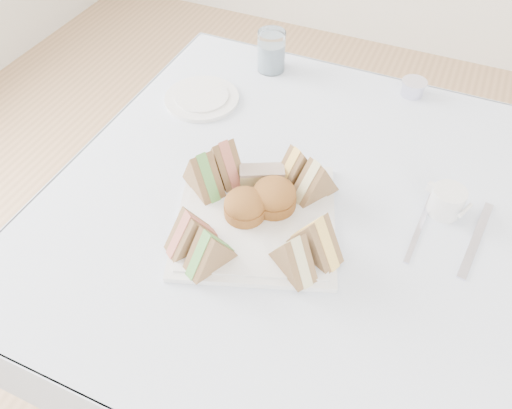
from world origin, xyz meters
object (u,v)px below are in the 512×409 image
at_px(serving_plate, 256,220).
at_px(water_glass, 271,51).
at_px(table, 293,298).
at_px(creamer_jug, 447,201).

xyz_separation_m(serving_plate, water_glass, (-0.18, 0.51, 0.05)).
relative_size(serving_plate, water_glass, 2.86).
bearing_deg(serving_plate, table, 34.21).
height_order(serving_plate, creamer_jug, creamer_jug).
bearing_deg(table, serving_plate, -126.28).
height_order(table, creamer_jug, creamer_jug).
xyz_separation_m(serving_plate, creamer_jug, (0.33, 0.18, 0.02)).
relative_size(table, creamer_jug, 13.67).
xyz_separation_m(table, water_glass, (-0.25, 0.42, 0.43)).
distance_m(table, creamer_jug, 0.49).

